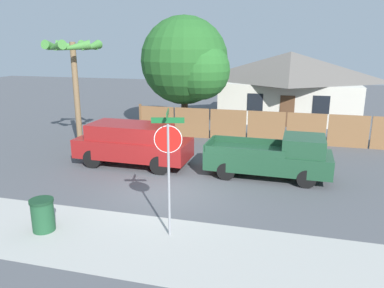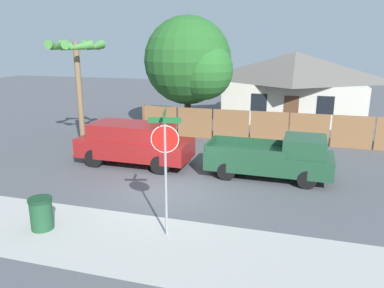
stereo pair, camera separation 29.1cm
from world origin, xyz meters
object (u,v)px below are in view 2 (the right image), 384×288
object	(u,v)px
oak_tree	(191,63)
trash_bin	(41,213)
stop_sign	(165,153)
red_suv	(134,142)
palm_tree	(77,56)
house	(294,84)
orange_pickup	(275,158)

from	to	relation	value
oak_tree	trash_bin	world-z (taller)	oak_tree
stop_sign	red_suv	bearing A→B (deg)	107.37
stop_sign	trash_bin	size ratio (longest dim) A/B	3.71
stop_sign	trash_bin	xyz separation A→B (m)	(-3.57, -0.67, -1.92)
palm_tree	oak_tree	bearing A→B (deg)	46.46
house	stop_sign	xyz separation A→B (m)	(-2.84, -18.21, 0.01)
red_suv	stop_sign	xyz separation A→B (m)	(3.50, -5.52, 1.39)
red_suv	orange_pickup	world-z (taller)	red_suv
stop_sign	trash_bin	world-z (taller)	stop_sign
red_suv	oak_tree	bearing A→B (deg)	85.22
house	stop_sign	bearing A→B (deg)	-98.86
stop_sign	trash_bin	distance (m)	4.11
palm_tree	trash_bin	world-z (taller)	palm_tree
stop_sign	palm_tree	bearing A→B (deg)	119.36
red_suv	stop_sign	size ratio (longest dim) A/B	1.42
oak_tree	palm_tree	size ratio (longest dim) A/B	1.26
stop_sign	oak_tree	bearing A→B (deg)	88.12
orange_pickup	stop_sign	size ratio (longest dim) A/B	1.39
red_suv	orange_pickup	distance (m)	6.03
house	stop_sign	size ratio (longest dim) A/B	2.75
oak_tree	palm_tree	distance (m)	6.43
house	red_suv	xyz separation A→B (m)	(-6.34, -12.68, -1.39)
trash_bin	oak_tree	bearing A→B (deg)	86.55
oak_tree	house	bearing A→B (deg)	47.57
red_suv	trash_bin	world-z (taller)	red_suv
trash_bin	palm_tree	bearing A→B (deg)	114.39
house	trash_bin	distance (m)	20.02
palm_tree	red_suv	xyz separation A→B (m)	(3.72, -1.87, -3.57)
trash_bin	stop_sign	bearing A→B (deg)	10.61
oak_tree	red_suv	distance (m)	7.25
red_suv	stop_sign	bearing A→B (deg)	-56.32
red_suv	palm_tree	bearing A→B (deg)	154.68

